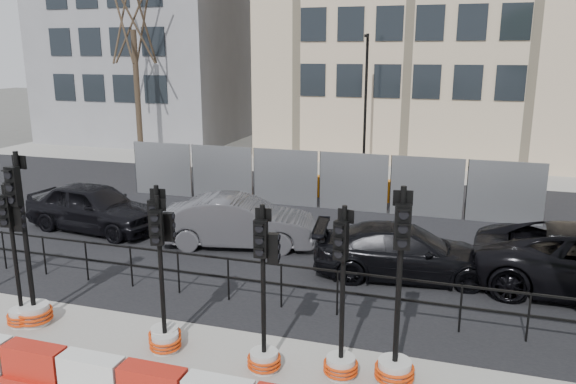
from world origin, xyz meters
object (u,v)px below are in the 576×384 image
(traffic_signal_h, at_px, (396,345))
(traffic_signal_d, at_px, (164,310))
(car_c, at_px, (406,252))
(car_a, at_px, (94,207))

(traffic_signal_h, bearing_deg, traffic_signal_d, 170.48)
(traffic_signal_h, relative_size, car_c, 0.73)
(car_a, relative_size, car_c, 0.98)
(car_c, bearing_deg, traffic_signal_d, 132.58)
(traffic_signal_h, xyz_separation_m, car_a, (-9.66, 5.46, 0.05))
(traffic_signal_d, distance_m, traffic_signal_h, 4.17)
(traffic_signal_h, distance_m, car_c, 4.59)
(traffic_signal_d, distance_m, car_c, 6.03)
(traffic_signal_d, relative_size, traffic_signal_h, 0.92)
(traffic_signal_h, height_order, car_a, traffic_signal_h)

